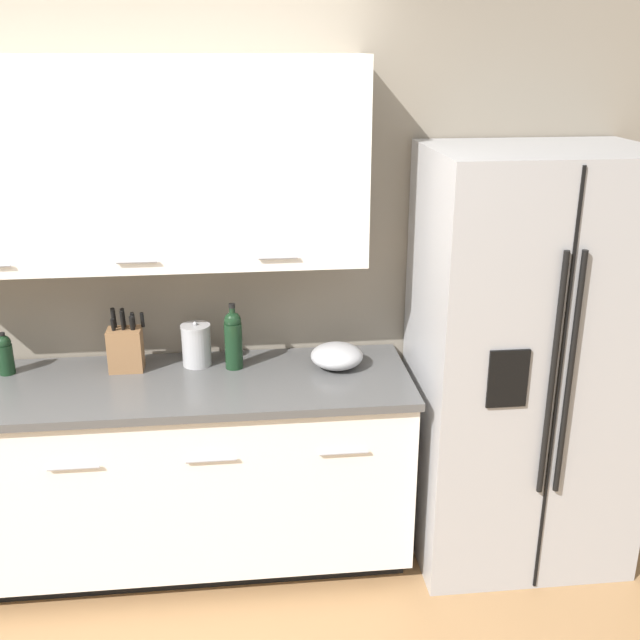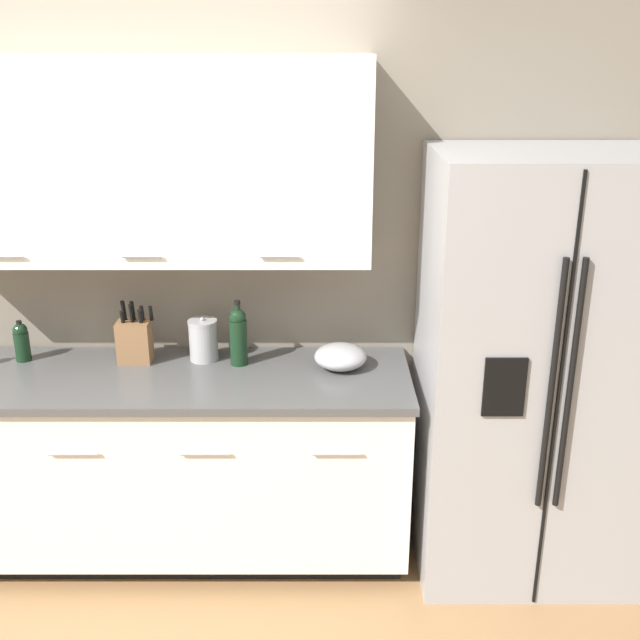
# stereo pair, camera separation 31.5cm
# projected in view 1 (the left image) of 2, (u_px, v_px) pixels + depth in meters

# --- Properties ---
(wall_back) EXTENTS (10.00, 0.39, 2.60)m
(wall_back) POSITION_uv_depth(u_px,v_px,m) (104.00, 242.00, 3.24)
(wall_back) COLOR gray
(wall_back) RESTS_ON ground_plane
(counter_unit) EXTENTS (2.24, 0.64, 0.90)m
(counter_unit) POSITION_uv_depth(u_px,v_px,m) (156.00, 472.00, 3.32)
(counter_unit) COLOR black
(counter_unit) RESTS_ON ground_plane
(refrigerator) EXTENTS (0.93, 0.73, 1.86)m
(refrigerator) POSITION_uv_depth(u_px,v_px,m) (524.00, 362.00, 3.28)
(refrigerator) COLOR #9E9EA0
(refrigerator) RESTS_ON ground_plane
(knife_block) EXTENTS (0.16, 0.10, 0.29)m
(knife_block) POSITION_uv_depth(u_px,v_px,m) (126.00, 348.00, 3.25)
(knife_block) COLOR olive
(knife_block) RESTS_ON counter_unit
(wine_bottle) EXTENTS (0.08, 0.08, 0.30)m
(wine_bottle) POSITION_uv_depth(u_px,v_px,m) (233.00, 339.00, 3.26)
(wine_bottle) COLOR black
(wine_bottle) RESTS_ON counter_unit
(oil_bottle) EXTENTS (0.07, 0.07, 0.19)m
(oil_bottle) POSITION_uv_depth(u_px,v_px,m) (5.00, 354.00, 3.21)
(oil_bottle) COLOR black
(oil_bottle) RESTS_ON counter_unit
(steel_canister) EXTENTS (0.13, 0.13, 0.20)m
(steel_canister) POSITION_uv_depth(u_px,v_px,m) (196.00, 345.00, 3.31)
(steel_canister) COLOR #A3A3A5
(steel_canister) RESTS_ON counter_unit
(mixing_bowl) EXTENTS (0.23, 0.23, 0.10)m
(mixing_bowl) POSITION_uv_depth(u_px,v_px,m) (337.00, 356.00, 3.30)
(mixing_bowl) COLOR #A3A3A5
(mixing_bowl) RESTS_ON counter_unit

